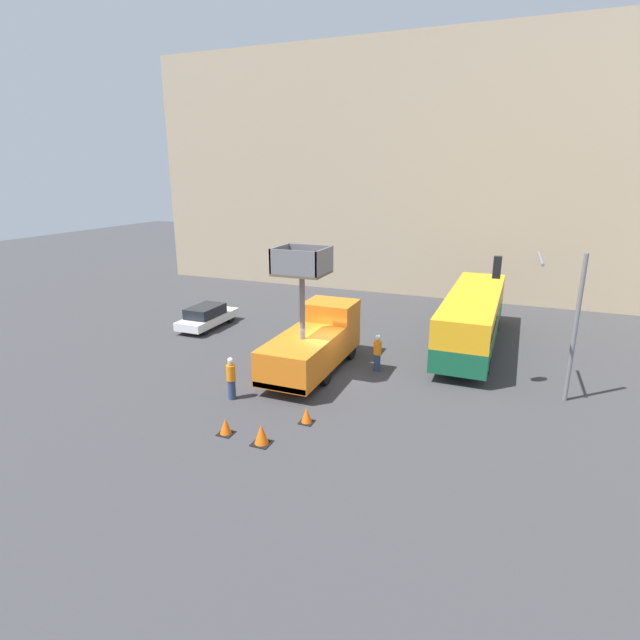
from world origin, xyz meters
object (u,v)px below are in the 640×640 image
object	(u,v)px
traffic_light_pole	(548,301)
road_worker_directing	(377,353)
traffic_cone_near_truck	(307,416)
traffic_cone_mid_road	(226,427)
utility_truck	(314,340)
road_worker_near_truck	(231,378)
city_bus	(473,315)
parked_car_curbside	(207,316)
traffic_cone_far_side	(261,435)

from	to	relation	value
traffic_light_pole	road_worker_directing	distance (m)	7.73
traffic_cone_near_truck	traffic_cone_mid_road	world-z (taller)	traffic_cone_mid_road
utility_truck	road_worker_near_truck	bearing A→B (deg)	-114.84
road_worker_directing	traffic_cone_mid_road	world-z (taller)	road_worker_directing
road_worker_directing	traffic_cone_mid_road	size ratio (longest dim) A/B	2.88
city_bus	road_worker_near_truck	world-z (taller)	city_bus
city_bus	parked_car_curbside	distance (m)	15.52
utility_truck	traffic_cone_mid_road	distance (m)	6.99
utility_truck	traffic_cone_far_side	distance (m)	7.13
city_bus	traffic_cone_near_truck	xyz separation A→B (m)	(-4.77, -11.33, -1.49)
road_worker_directing	traffic_cone_near_truck	size ratio (longest dim) A/B	2.96
traffic_cone_mid_road	parked_car_curbside	bearing A→B (deg)	127.18
utility_truck	traffic_cone_far_side	xyz separation A→B (m)	(0.92, -6.97, -1.16)
city_bus	road_worker_near_truck	size ratio (longest dim) A/B	6.39
parked_car_curbside	road_worker_near_truck	bearing A→B (deg)	-50.10
city_bus	parked_car_curbside	xyz separation A→B (m)	(-15.28, -2.47, -1.07)
road_worker_directing	traffic_cone_near_truck	world-z (taller)	road_worker_directing
traffic_cone_far_side	parked_car_curbside	xyz separation A→B (m)	(-9.68, 10.86, 0.35)
road_worker_directing	city_bus	bearing A→B (deg)	88.12
utility_truck	traffic_light_pole	world-z (taller)	traffic_light_pole
road_worker_directing	traffic_cone_far_side	xyz separation A→B (m)	(-1.86, -8.04, -0.55)
road_worker_directing	traffic_cone_mid_road	distance (m)	8.64
city_bus	traffic_cone_mid_road	world-z (taller)	city_bus
traffic_light_pole	traffic_cone_mid_road	bearing A→B (deg)	-143.46
parked_car_curbside	traffic_light_pole	bearing A→B (deg)	-9.33
traffic_light_pole	road_worker_directing	world-z (taller)	traffic_light_pole
traffic_cone_mid_road	parked_car_curbside	size ratio (longest dim) A/B	0.14
utility_truck	city_bus	distance (m)	9.12
traffic_cone_far_side	city_bus	bearing A→B (deg)	67.22
traffic_light_pole	utility_truck	bearing A→B (deg)	-175.05
road_worker_directing	parked_car_curbside	distance (m)	11.89
road_worker_near_truck	road_worker_directing	world-z (taller)	road_worker_near_truck
city_bus	traffic_light_pole	size ratio (longest dim) A/B	1.91
road_worker_near_truck	parked_car_curbside	bearing A→B (deg)	-127.43
city_bus	traffic_cone_far_side	distance (m)	14.53
traffic_light_pole	traffic_cone_far_side	bearing A→B (deg)	-138.61
utility_truck	city_bus	size ratio (longest dim) A/B	0.59
road_worker_directing	parked_car_curbside	world-z (taller)	road_worker_directing
utility_truck	road_worker_directing	world-z (taller)	utility_truck
traffic_light_pole	traffic_cone_far_side	xyz separation A→B (m)	(-8.87, -7.82, -3.79)
traffic_cone_near_truck	road_worker_near_truck	bearing A→B (deg)	168.93
traffic_cone_near_truck	traffic_cone_far_side	xyz separation A→B (m)	(-0.83, -2.01, 0.06)
road_worker_directing	traffic_cone_near_truck	bearing A→B (deg)	-66.29
parked_car_curbside	traffic_cone_far_side	bearing A→B (deg)	-48.29
city_bus	road_worker_directing	distance (m)	6.55
city_bus	road_worker_near_truck	bearing A→B (deg)	127.40
road_worker_directing	traffic_cone_near_truck	xyz separation A→B (m)	(-1.02, -6.03, -0.62)
traffic_cone_far_side	parked_car_curbside	world-z (taller)	parked_car_curbside
road_worker_near_truck	traffic_cone_mid_road	distance (m)	3.02
traffic_cone_far_side	road_worker_near_truck	bearing A→B (deg)	136.55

